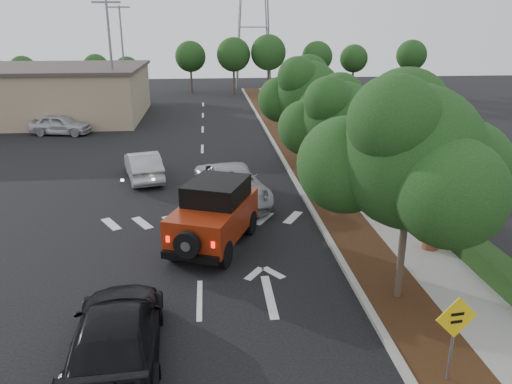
{
  "coord_description": "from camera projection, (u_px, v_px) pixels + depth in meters",
  "views": [
    {
      "loc": [
        0.39,
        -12.52,
        7.46
      ],
      "look_at": [
        1.91,
        3.0,
        2.16
      ],
      "focal_mm": 35.0,
      "sensor_mm": 36.0,
      "label": 1
    }
  ],
  "objects": [
    {
      "name": "planting_strip",
      "position": [
        310.0,
        173.0,
        25.97
      ],
      "size": [
        1.8,
        70.0,
        0.12
      ],
      "primitive_type": "cube",
      "color": "black",
      "rests_on": "ground"
    },
    {
      "name": "sidewalk",
      "position": [
        345.0,
        172.0,
        26.14
      ],
      "size": [
        2.0,
        70.0,
        0.12
      ],
      "primitive_type": "cube",
      "color": "gray",
      "rests_on": "ground"
    },
    {
      "name": "red_jeep",
      "position": [
        216.0,
        213.0,
        17.41
      ],
      "size": [
        3.4,
        4.73,
        2.31
      ],
      "rotation": [
        0.0,
        0.0,
        -0.38
      ],
      "color": "black",
      "rests_on": "ground"
    },
    {
      "name": "silver_sedan_oncoming",
      "position": [
        143.0,
        166.0,
        24.89
      ],
      "size": [
        2.5,
        4.53,
        1.41
      ],
      "primitive_type": "imported",
      "rotation": [
        0.0,
        0.0,
        3.39
      ],
      "color": "#9DA0A4",
      "rests_on": "ground"
    },
    {
      "name": "street_tree_mid",
      "position": [
        336.0,
        211.0,
        20.8
      ],
      "size": [
        3.2,
        3.2,
        5.32
      ],
      "primitive_type": null,
      "color": "black",
      "rests_on": "ground"
    },
    {
      "name": "black_suv_oncoming",
      "position": [
        117.0,
        334.0,
        11.4
      ],
      "size": [
        2.31,
        5.07,
        1.44
      ],
      "primitive_type": "imported",
      "rotation": [
        0.0,
        0.0,
        3.2
      ],
      "color": "black",
      "rests_on": "ground"
    },
    {
      "name": "transmission_tower",
      "position": [
        253.0,
        88.0,
        59.95
      ],
      "size": [
        7.0,
        4.0,
        28.0
      ],
      "primitive_type": null,
      "color": "slate",
      "rests_on": "ground"
    },
    {
      "name": "parked_suv",
      "position": [
        60.0,
        125.0,
        34.9
      ],
      "size": [
        4.42,
        2.47,
        1.42
      ],
      "primitive_type": "imported",
      "rotation": [
        0.0,
        0.0,
        1.37
      ],
      "color": "#B5B8BD",
      "rests_on": "ground"
    },
    {
      "name": "light_pole_a",
      "position": [
        117.0,
        126.0,
        38.06
      ],
      "size": [
        2.0,
        0.22,
        9.0
      ],
      "primitive_type": null,
      "color": "slate",
      "rests_on": "ground"
    },
    {
      "name": "hedge",
      "position": [
        372.0,
        165.0,
        26.16
      ],
      "size": [
        0.8,
        70.0,
        0.8
      ],
      "primitive_type": "cube",
      "color": "black",
      "rests_on": "ground"
    },
    {
      "name": "street_tree_far",
      "position": [
        306.0,
        169.0,
        26.93
      ],
      "size": [
        3.4,
        3.4,
        5.62
      ],
      "primitive_type": null,
      "color": "black",
      "rests_on": "ground"
    },
    {
      "name": "street_tree_near",
      "position": [
        397.0,
        299.0,
        14.21
      ],
      "size": [
        3.8,
        3.8,
        5.92
      ],
      "primitive_type": null,
      "color": "black",
      "rests_on": "ground"
    },
    {
      "name": "terracotta_planter",
      "position": [
        432.0,
        230.0,
        16.93
      ],
      "size": [
        0.67,
        0.67,
        1.16
      ],
      "rotation": [
        0.0,
        0.0,
        0.08
      ],
      "color": "brown",
      "rests_on": "ground"
    },
    {
      "name": "speed_hump_sign",
      "position": [
        455.0,
        328.0,
        10.42
      ],
      "size": [
        0.96,
        0.13,
        2.05
      ],
      "rotation": [
        0.0,
        0.0,
        0.12
      ],
      "color": "slate",
      "rests_on": "ground"
    },
    {
      "name": "curb",
      "position": [
        291.0,
        173.0,
        25.87
      ],
      "size": [
        0.2,
        70.0,
        0.15
      ],
      "primitive_type": "cube",
      "color": "#9E9B93",
      "rests_on": "ground"
    },
    {
      "name": "silver_suv_ahead",
      "position": [
        232.0,
        185.0,
        21.7
      ],
      "size": [
        3.55,
        5.89,
        1.53
      ],
      "primitive_type": "imported",
      "rotation": [
        0.0,
        0.0,
        0.19
      ],
      "color": "#9DA0A4",
      "rests_on": "ground"
    },
    {
      "name": "light_pole_b",
      "position": [
        127.0,
        102.0,
        49.28
      ],
      "size": [
        2.0,
        0.22,
        9.0
      ],
      "primitive_type": null,
      "color": "slate",
      "rests_on": "ground"
    },
    {
      "name": "commercial_building",
      "position": [
        3.0,
        94.0,
        40.31
      ],
      "size": [
        22.0,
        12.0,
        4.0
      ],
      "primitive_type": "cube",
      "color": "#9C8C6C",
      "rests_on": "ground"
    },
    {
      "name": "ground",
      "position": [
        200.0,
        300.0,
        14.16
      ],
      "size": [
        120.0,
        120.0,
        0.0
      ],
      "primitive_type": "plane",
      "color": "black",
      "rests_on": "ground"
    }
  ]
}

